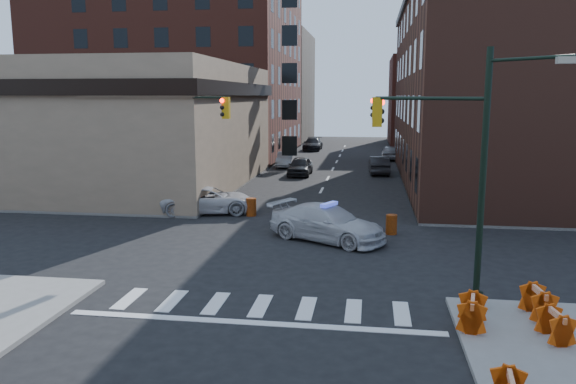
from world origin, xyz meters
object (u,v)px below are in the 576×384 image
(police_car, at_px, (327,223))
(pedestrian_a, at_px, (179,195))
(parked_car_wnear, at_px, (300,166))
(parked_car_enear, at_px, (379,165))
(barricade_se_a, at_px, (538,303))
(barricade_nw_a, at_px, (154,199))
(parked_car_wfar, at_px, (285,160))
(pedestrian_b, at_px, (104,196))
(pickup, at_px, (209,200))
(barrel_road, at_px, (391,224))
(barrel_bank, at_px, (251,207))

(police_car, height_order, pedestrian_a, pedestrian_a)
(parked_car_wnear, relative_size, parked_car_enear, 0.99)
(police_car, bearing_deg, pedestrian_a, 86.61)
(barricade_se_a, relative_size, barricade_nw_a, 1.14)
(parked_car_wnear, distance_m, parked_car_wfar, 5.86)
(parked_car_wnear, xyz_separation_m, pedestrian_b, (-9.17, -17.53, 0.26))
(police_car, xyz_separation_m, pedestrian_a, (-9.23, 5.68, 0.12))
(pickup, xyz_separation_m, pedestrian_a, (-1.95, 0.40, 0.18))
(barrel_road, bearing_deg, parked_car_wnear, 109.38)
(police_car, height_order, parked_car_enear, police_car)
(police_car, relative_size, pickup, 1.04)
(parked_car_enear, distance_m, pedestrian_b, 25.01)
(parked_car_wfar, relative_size, barricade_nw_a, 4.00)
(police_car, bearing_deg, parked_car_wnear, 38.66)
(pedestrian_a, bearing_deg, barrel_bank, -11.44)
(parked_car_wnear, relative_size, barricade_se_a, 3.78)
(pedestrian_a, xyz_separation_m, barricade_se_a, (16.25, -14.45, -0.35))
(parked_car_enear, relative_size, barricade_se_a, 3.83)
(parked_car_wfar, distance_m, barricade_nw_a, 21.56)
(barrel_bank, relative_size, barricade_se_a, 0.83)
(pickup, height_order, parked_car_wnear, parked_car_wnear)
(parked_car_wfar, xyz_separation_m, pedestrian_b, (-7.07, -23.00, 0.34))
(pickup, bearing_deg, barrel_bank, -113.43)
(parked_car_enear, bearing_deg, parked_car_wfar, -25.74)
(parked_car_wnear, height_order, barricade_se_a, parked_car_wnear)
(pedestrian_b, distance_m, barrel_road, 16.39)
(police_car, distance_m, barrel_bank, 6.75)
(pickup, height_order, parked_car_enear, pickup)
(police_car, distance_m, barricade_se_a, 11.23)
(police_car, height_order, parked_car_wfar, police_car)
(barricade_se_a, xyz_separation_m, barricade_nw_a, (-18.00, 14.87, -0.05))
(parked_car_enear, distance_m, barricade_se_a, 32.48)
(barricade_se_a, bearing_deg, pedestrian_b, 51.15)
(parked_car_wnear, xyz_separation_m, barricade_se_a, (11.00, -30.40, -0.18))
(barrel_bank, height_order, barricade_nw_a, barrel_bank)
(pickup, bearing_deg, barricade_nw_a, 63.41)
(pickup, distance_m, pedestrian_a, 2.00)
(parked_car_wnear, height_order, barrel_bank, parked_car_wnear)
(pedestrian_b, height_order, barricade_nw_a, pedestrian_b)
(barricade_nw_a, bearing_deg, pedestrian_a, -11.89)
(parked_car_wfar, distance_m, barrel_bank, 22.30)
(parked_car_wfar, relative_size, barrel_bank, 4.23)
(pedestrian_a, height_order, barricade_se_a, pedestrian_a)
(pickup, relative_size, pedestrian_a, 3.45)
(pedestrian_a, bearing_deg, pickup, -12.78)
(parked_car_enear, xyz_separation_m, barricade_se_a, (4.30, -32.20, -0.16))
(pedestrian_b, xyz_separation_m, barricade_se_a, (20.17, -12.87, -0.44))
(pedestrian_b, relative_size, barrel_road, 1.84)
(police_car, height_order, barrel_road, police_car)
(pedestrian_b, bearing_deg, parked_car_wnear, 52.51)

